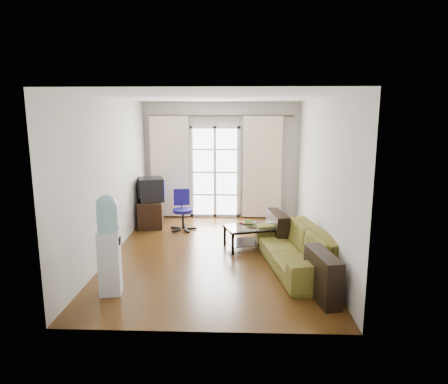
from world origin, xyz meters
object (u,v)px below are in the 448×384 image
(sofa, at_px, (296,248))
(tv_stand, at_px, (151,213))
(crt_tv, at_px, (150,189))
(task_chair, at_px, (183,218))
(coffee_table, at_px, (254,234))
(water_cooler, at_px, (109,243))

(sofa, height_order, tv_stand, sofa)
(crt_tv, height_order, task_chair, crt_tv)
(coffee_table, xyz_separation_m, water_cooler, (-2.02, -1.96, 0.46))
(coffee_table, bearing_deg, crt_tv, 147.52)
(coffee_table, height_order, crt_tv, crt_tv)
(coffee_table, bearing_deg, tv_stand, 147.86)
(sofa, distance_m, crt_tv, 3.70)
(tv_stand, xyz_separation_m, task_chair, (0.74, -0.26, -0.03))
(coffee_table, distance_m, water_cooler, 2.86)
(coffee_table, xyz_separation_m, tv_stand, (-2.19, 1.38, 0.02))
(tv_stand, relative_size, task_chair, 0.91)
(crt_tv, distance_m, task_chair, 0.97)
(tv_stand, distance_m, water_cooler, 3.38)
(sofa, relative_size, task_chair, 2.69)
(crt_tv, bearing_deg, task_chair, -38.02)
(sofa, distance_m, water_cooler, 2.89)
(crt_tv, bearing_deg, water_cooler, -104.62)
(tv_stand, height_order, task_chair, task_chair)
(coffee_table, height_order, task_chair, task_chair)
(crt_tv, bearing_deg, tv_stand, -106.77)
(coffee_table, relative_size, water_cooler, 0.82)
(tv_stand, bearing_deg, crt_tv, 82.39)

